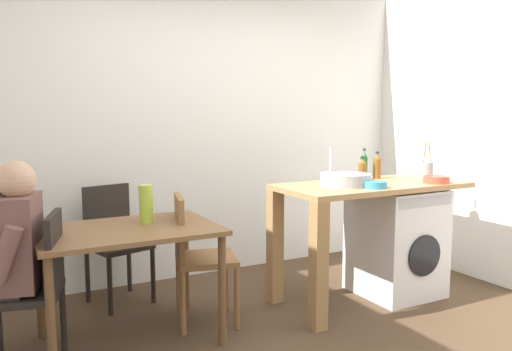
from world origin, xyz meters
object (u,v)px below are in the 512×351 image
at_px(chair_opposite, 195,252).
at_px(mixing_bowl, 375,184).
at_px(utensil_crock, 427,170).
at_px(washing_machine, 396,241).
at_px(seated_person, 3,256).
at_px(colander, 436,179).
at_px(dining_table, 128,243).
at_px(vase, 146,204).
at_px(bottle_tall_green, 362,170).
at_px(bottle_clear_small, 377,166).
at_px(bottle_squat_brown, 364,165).
at_px(chair_spare_by_wall, 114,237).
at_px(chair_person_seat, 36,283).

relative_size(chair_opposite, mixing_bowl, 5.05).
bearing_deg(utensil_crock, washing_machine, -171.90).
relative_size(seated_person, colander, 6.00).
distance_m(dining_table, vase, 0.29).
xyz_separation_m(chair_opposite, bottle_tall_green, (1.39, -0.08, 0.50)).
xyz_separation_m(dining_table, bottle_clear_small, (2.09, 0.07, 0.38)).
relative_size(bottle_tall_green, mixing_bowl, 1.14).
xyz_separation_m(seated_person, bottle_clear_small, (2.79, 0.15, 0.35)).
bearing_deg(bottle_squat_brown, bottle_clear_small, -14.39).
distance_m(chair_opposite, mixing_bowl, 1.37).
bearing_deg(vase, mixing_bowl, -15.57).
distance_m(dining_table, chair_opposite, 0.50).
xyz_separation_m(washing_machine, utensil_crock, (0.37, 0.05, 0.56)).
bearing_deg(chair_spare_by_wall, colander, 137.49).
distance_m(chair_person_seat, chair_opposite, 1.04).
xyz_separation_m(dining_table, chair_person_seat, (-0.55, -0.12, -0.14)).
bearing_deg(chair_person_seat, utensil_crock, -73.80).
xyz_separation_m(chair_person_seat, vase, (0.70, 0.22, 0.36)).
bearing_deg(washing_machine, bottle_tall_green, 153.48).
distance_m(dining_table, mixing_bowl, 1.77).
xyz_separation_m(chair_opposite, colander, (1.84, -0.42, 0.44)).
distance_m(washing_machine, utensil_crock, 0.67).
bearing_deg(seated_person, bottle_tall_green, -72.92).
relative_size(chair_person_seat, bottle_clear_small, 4.01).
relative_size(mixing_bowl, utensil_crock, 0.60).
bearing_deg(chair_opposite, washing_machine, 97.41).
distance_m(chair_person_seat, utensil_crock, 3.08).
height_order(seated_person, bottle_tall_green, seated_person).
bearing_deg(chair_opposite, mixing_bowl, 86.39).
bearing_deg(utensil_crock, bottle_squat_brown, 160.18).
bearing_deg(bottle_squat_brown, seated_person, -176.18).
bearing_deg(dining_table, colander, -8.72).
xyz_separation_m(bottle_tall_green, mixing_bowl, (-0.16, -0.33, -0.06)).
relative_size(chair_spare_by_wall, bottle_clear_small, 4.01).
distance_m(chair_spare_by_wall, bottle_tall_green, 2.01).
relative_size(chair_opposite, utensil_crock, 3.00).
bearing_deg(bottle_squat_brown, washing_machine, -57.75).
bearing_deg(bottle_clear_small, mixing_bowl, -133.06).
xyz_separation_m(dining_table, chair_opposite, (0.48, 0.07, -0.14)).
xyz_separation_m(chair_spare_by_wall, bottle_clear_small, (2.01, -0.70, 0.51)).
xyz_separation_m(utensil_crock, colander, (-0.18, -0.27, -0.04)).
bearing_deg(chair_spare_by_wall, chair_opposite, 103.77).
bearing_deg(utensil_crock, bottle_tall_green, 172.98).
bearing_deg(bottle_clear_small, bottle_squat_brown, 165.61).
xyz_separation_m(bottle_squat_brown, vase, (-1.83, -0.00, -0.17)).
height_order(bottle_tall_green, vase, bottle_tall_green).
distance_m(chair_person_seat, colander, 2.91).
relative_size(utensil_crock, vase, 1.19).
distance_m(colander, vase, 2.21).
distance_m(mixing_bowl, utensil_crock, 0.82).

